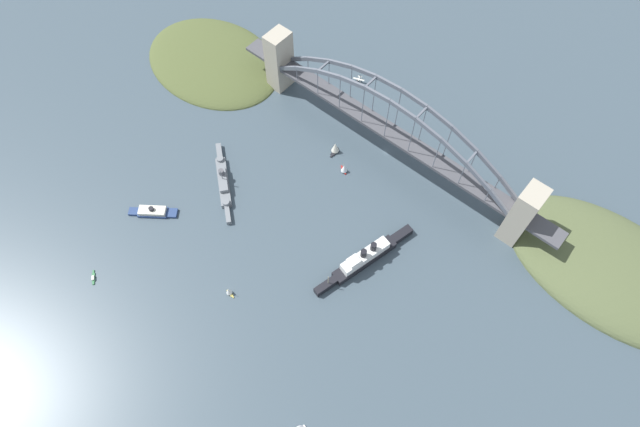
# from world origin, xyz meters

# --- Properties ---
(ground_plane) EXTENTS (1400.00, 1400.00, 0.00)m
(ground_plane) POSITION_xyz_m (0.00, 0.00, 0.00)
(ground_plane) COLOR #3D4C56
(harbor_arch_bridge) EXTENTS (286.67, 19.79, 65.61)m
(harbor_arch_bridge) POSITION_xyz_m (-0.00, 0.00, 27.89)
(harbor_arch_bridge) COLOR #ADA38E
(harbor_arch_bridge) RESTS_ON ground
(headland_west_shore) EXTENTS (154.43, 91.86, 26.33)m
(headland_west_shore) POSITION_xyz_m (-182.31, -20.50, 0.00)
(headland_west_shore) COLOR #515B38
(headland_west_shore) RESTS_ON ground
(headland_east_shore) EXTENTS (130.70, 97.76, 16.49)m
(headland_east_shore) POSITION_xyz_m (173.41, 18.89, 0.00)
(headland_east_shore) COLOR #4C562D
(headland_east_shore) RESTS_ON ground
(ocean_liner) EXTENTS (25.47, 82.75, 19.15)m
(ocean_liner) POSITION_xyz_m (-45.93, 86.23, 5.75)
(ocean_liner) COLOR black
(ocean_liner) RESTS_ON ground
(naval_cruiser) EXTENTS (59.66, 47.77, 17.23)m
(naval_cruiser) POSITION_xyz_m (76.38, 104.19, 3.06)
(naval_cruiser) COLOR slate
(naval_cruiser) RESTS_ON ground
(harbor_ferry_steamer) EXTENTS (32.57, 27.37, 7.25)m
(harbor_ferry_steamer) POSITION_xyz_m (96.92, 156.37, 2.15)
(harbor_ferry_steamer) COLOR navy
(harbor_ferry_steamer) RESTS_ON ground
(seaplane_taxiing_near_bridge) EXTENTS (9.89, 7.47, 4.77)m
(seaplane_taxiing_near_bridge) POSITION_xyz_m (62.81, -45.10, 1.96)
(seaplane_taxiing_near_bridge) COLOR #B7B7B2
(seaplane_taxiing_near_bridge) RESTS_ON ground
(small_boat_1) EXTENTS (8.35, 6.58, 9.07)m
(small_boat_1) POSITION_xyz_m (13.24, 36.23, 4.26)
(small_boat_1) COLOR #B2231E
(small_boat_1) RESTS_ON ground
(small_boat_2) EXTENTS (7.40, 4.53, 8.52)m
(small_boat_2) POSITION_xyz_m (9.24, 164.38, 3.95)
(small_boat_2) COLOR gold
(small_boat_2) RESTS_ON ground
(small_boat_3) EXTENTS (6.91, 11.00, 11.80)m
(small_boat_3) POSITION_xyz_m (30.54, 26.19, 5.45)
(small_boat_3) COLOR black
(small_boat_3) RESTS_ON ground
(small_boat_4) EXTENTS (9.35, 7.67, 2.06)m
(small_boat_4) POSITION_xyz_m (88.80, 217.37, 0.72)
(small_boat_4) COLOR #2D6B3D
(small_boat_4) RESTS_ON ground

